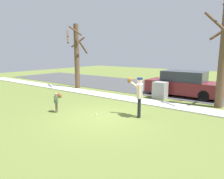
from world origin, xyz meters
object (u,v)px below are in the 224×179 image
object	(u,v)px
street_tree_near	(223,53)
street_tree_far	(77,55)
person_child	(57,99)
baseball	(96,114)
utility_cabinet	(160,90)
person_adult	(139,93)
parked_suv_maroon	(184,84)

from	to	relation	value
street_tree_near	street_tree_far	size ratio (longest dim) A/B	1.06
person_child	baseball	size ratio (longest dim) A/B	13.46
utility_cabinet	street_tree_near	bearing A→B (deg)	-1.24
person_adult	person_child	size ratio (longest dim) A/B	1.76
person_adult	parked_suv_maroon	size ratio (longest dim) A/B	0.37
person_child	baseball	distance (m)	1.98
parked_suv_maroon	street_tree_far	bearing A→B (deg)	-165.28
person_child	utility_cabinet	size ratio (longest dim) A/B	0.95
person_adult	person_child	world-z (taller)	person_adult
person_adult	street_tree_near	world-z (taller)	street_tree_near
utility_cabinet	street_tree_far	size ratio (longest dim) A/B	0.21
baseball	street_tree_far	world-z (taller)	street_tree_far
parked_suv_maroon	person_adult	bearing A→B (deg)	-91.48
street_tree_far	parked_suv_maroon	xyz separation A→B (m)	(7.77, 2.04, -1.86)
utility_cabinet	parked_suv_maroon	size ratio (longest dim) A/B	0.22
person_adult	baseball	xyz separation A→B (m)	(-1.66, -0.91, -1.06)
person_child	street_tree_far	distance (m)	7.10
street_tree_near	person_adult	bearing A→B (deg)	-122.97
utility_cabinet	parked_suv_maroon	xyz separation A→B (m)	(0.89, 1.68, 0.27)
street_tree_near	parked_suv_maroon	bearing A→B (deg)	143.71
person_adult	street_tree_near	size ratio (longest dim) A/B	0.33
parked_suv_maroon	person_child	bearing A→B (deg)	-115.49
person_child	street_tree_near	xyz separation A→B (m)	(5.90, 5.61, 2.15)
street_tree_far	street_tree_near	bearing A→B (deg)	1.63
utility_cabinet	street_tree_near	distance (m)	3.99
utility_cabinet	parked_suv_maroon	bearing A→B (deg)	62.17
person_adult	street_tree_far	xyz separation A→B (m)	(-7.62, 3.62, 1.55)
person_adult	parked_suv_maroon	xyz separation A→B (m)	(0.15, 5.66, -0.30)
person_child	baseball	world-z (taller)	person_child
baseball	parked_suv_maroon	world-z (taller)	parked_suv_maroon
baseball	utility_cabinet	distance (m)	4.99
street_tree_near	street_tree_far	world-z (taller)	street_tree_near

